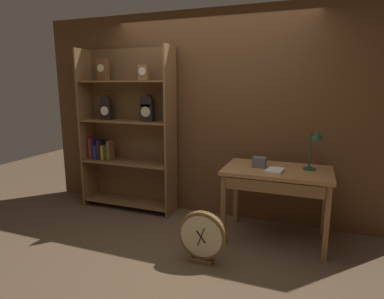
# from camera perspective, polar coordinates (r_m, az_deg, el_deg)

# --- Properties ---
(ground_plane) EXTENTS (10.00, 10.00, 0.00)m
(ground_plane) POSITION_cam_1_polar(r_m,az_deg,el_deg) (3.36, -3.96, -18.83)
(ground_plane) COLOR brown
(back_wood_panel) EXTENTS (4.80, 0.05, 2.60)m
(back_wood_panel) POSITION_cam_1_polar(r_m,az_deg,el_deg) (4.12, 3.27, 5.93)
(back_wood_panel) COLOR brown
(back_wood_panel) RESTS_ON ground
(bookshelf) EXTENTS (1.32, 0.35, 2.17)m
(bookshelf) POSITION_cam_1_polar(r_m,az_deg,el_deg) (4.45, -11.57, 3.22)
(bookshelf) COLOR brown
(bookshelf) RESTS_ON ground
(workbench) EXTENTS (1.13, 0.70, 0.81)m
(workbench) POSITION_cam_1_polar(r_m,az_deg,el_deg) (3.58, 14.82, -4.98)
(workbench) COLOR #9E6B3D
(workbench) RESTS_ON ground
(desk_lamp) EXTENTS (0.19, 0.19, 0.45)m
(desk_lamp) POSITION_cam_1_polar(r_m,az_deg,el_deg) (3.55, 21.02, 1.09)
(desk_lamp) COLOR #1E472D
(desk_lamp) RESTS_ON workbench
(toolbox_small) EXTENTS (0.14, 0.13, 0.11)m
(toolbox_small) POSITION_cam_1_polar(r_m,az_deg,el_deg) (3.60, 11.85, -2.21)
(toolbox_small) COLOR #595960
(toolbox_small) RESTS_ON workbench
(open_repair_manual) EXTENTS (0.19, 0.24, 0.02)m
(open_repair_manual) POSITION_cam_1_polar(r_m,az_deg,el_deg) (3.46, 14.49, -3.61)
(open_repair_manual) COLOR silver
(open_repair_manual) RESTS_ON workbench
(round_clock_large) EXTENTS (0.48, 0.11, 0.52)m
(round_clock_large) POSITION_cam_1_polar(r_m,az_deg,el_deg) (3.19, 1.81, -15.23)
(round_clock_large) COLOR brown
(round_clock_large) RESTS_ON ground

